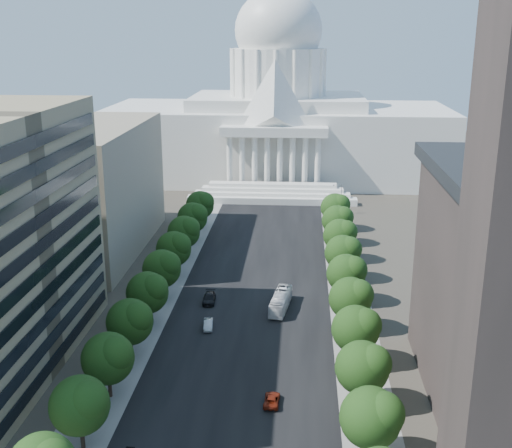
% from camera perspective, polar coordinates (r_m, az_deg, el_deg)
% --- Properties ---
extents(road_asphalt, '(30.00, 260.00, 0.01)m').
position_cam_1_polar(road_asphalt, '(143.85, 0.29, -3.93)').
color(road_asphalt, black).
rests_on(road_asphalt, ground).
extents(sidewalk_left, '(8.00, 260.00, 0.02)m').
position_cam_1_polar(sidewalk_left, '(146.28, -7.17, -3.71)').
color(sidewalk_left, gray).
rests_on(sidewalk_left, ground).
extents(sidewalk_right, '(8.00, 260.00, 0.02)m').
position_cam_1_polar(sidewalk_right, '(143.90, 7.88, -4.09)').
color(sidewalk_right, gray).
rests_on(sidewalk_right, ground).
extents(capitol, '(120.00, 56.00, 73.00)m').
position_cam_1_polar(capitol, '(231.34, 1.92, 9.13)').
color(capitol, white).
rests_on(capitol, ground).
extents(office_block_left_far, '(38.00, 52.00, 30.00)m').
position_cam_1_polar(office_block_left_far, '(159.21, -16.98, 3.02)').
color(office_block_left_far, gray).
rests_on(office_block_left_far, ground).
extents(tree_l_b, '(7.79, 7.60, 9.97)m').
position_cam_1_polar(tree_l_b, '(85.59, -15.25, -15.21)').
color(tree_l_b, '#33261C').
rests_on(tree_l_b, ground).
extents(tree_l_c, '(7.79, 7.60, 9.97)m').
position_cam_1_polar(tree_l_c, '(95.40, -12.88, -11.48)').
color(tree_l_c, '#33261C').
rests_on(tree_l_c, ground).
extents(tree_l_d, '(7.79, 7.60, 9.97)m').
position_cam_1_polar(tree_l_d, '(105.67, -11.02, -8.44)').
color(tree_l_d, '#33261C').
rests_on(tree_l_d, ground).
extents(tree_l_e, '(7.79, 7.60, 9.97)m').
position_cam_1_polar(tree_l_e, '(116.26, -9.51, -5.94)').
color(tree_l_e, '#33261C').
rests_on(tree_l_e, ground).
extents(tree_l_f, '(7.79, 7.60, 9.97)m').
position_cam_1_polar(tree_l_f, '(127.11, -8.26, -3.87)').
color(tree_l_f, '#33261C').
rests_on(tree_l_f, ground).
extents(tree_l_g, '(7.79, 7.60, 9.97)m').
position_cam_1_polar(tree_l_g, '(138.15, -7.22, -2.12)').
color(tree_l_g, '#33261C').
rests_on(tree_l_g, ground).
extents(tree_l_h, '(7.79, 7.60, 9.97)m').
position_cam_1_polar(tree_l_h, '(149.33, -6.33, -0.63)').
color(tree_l_h, '#33261C').
rests_on(tree_l_h, ground).
extents(tree_l_i, '(7.79, 7.60, 9.97)m').
position_cam_1_polar(tree_l_i, '(160.64, -5.57, 0.66)').
color(tree_l_i, '#33261C').
rests_on(tree_l_i, ground).
extents(tree_l_j, '(7.79, 7.60, 9.97)m').
position_cam_1_polar(tree_l_j, '(172.03, -4.91, 1.77)').
color(tree_l_j, '#33261C').
rests_on(tree_l_j, ground).
extents(tree_r_b, '(7.79, 7.60, 9.97)m').
position_cam_1_polar(tree_r_b, '(81.83, 10.41, -16.48)').
color(tree_r_b, '#33261C').
rests_on(tree_r_b, ground).
extents(tree_r_c, '(7.79, 7.60, 9.97)m').
position_cam_1_polar(tree_r_c, '(92.04, 9.64, -12.39)').
color(tree_r_c, '#33261C').
rests_on(tree_r_c, ground).
extents(tree_r_d, '(7.79, 7.60, 9.97)m').
position_cam_1_polar(tree_r_d, '(102.64, 9.05, -9.12)').
color(tree_r_d, '#33261C').
rests_on(tree_r_d, ground).
extents(tree_r_e, '(7.79, 7.60, 9.97)m').
position_cam_1_polar(tree_r_e, '(113.52, 8.57, -6.48)').
color(tree_r_e, '#33261C').
rests_on(tree_r_e, ground).
extents(tree_r_f, '(7.79, 7.60, 9.97)m').
position_cam_1_polar(tree_r_f, '(124.61, 8.18, -4.30)').
color(tree_r_f, '#33261C').
rests_on(tree_r_f, ground).
extents(tree_r_g, '(7.79, 7.60, 9.97)m').
position_cam_1_polar(tree_r_g, '(135.85, 7.86, -2.47)').
color(tree_r_g, '#33261C').
rests_on(tree_r_g, ground).
extents(tree_r_h, '(7.79, 7.60, 9.97)m').
position_cam_1_polar(tree_r_h, '(147.21, 7.59, -0.93)').
color(tree_r_h, '#33261C').
rests_on(tree_r_h, ground).
extents(tree_r_i, '(7.79, 7.60, 9.97)m').
position_cam_1_polar(tree_r_i, '(158.66, 7.35, 0.39)').
color(tree_r_i, '#33261C').
rests_on(tree_r_i, ground).
extents(tree_r_j, '(7.79, 7.60, 9.97)m').
position_cam_1_polar(tree_r_j, '(170.19, 7.15, 1.53)').
color(tree_r_j, '#33261C').
rests_on(tree_r_j, ground).
extents(streetlight_b, '(2.61, 0.44, 9.00)m').
position_cam_1_polar(streetlight_b, '(91.82, 10.67, -12.97)').
color(streetlight_b, gray).
rests_on(streetlight_b, ground).
extents(streetlight_c, '(2.61, 0.44, 9.00)m').
position_cam_1_polar(streetlight_c, '(114.09, 9.34, -6.74)').
color(streetlight_c, gray).
rests_on(streetlight_c, ground).
extents(streetlight_d, '(2.61, 0.44, 9.00)m').
position_cam_1_polar(streetlight_d, '(137.29, 8.47, -2.57)').
color(streetlight_d, gray).
rests_on(streetlight_d, ground).
extents(streetlight_e, '(2.61, 0.44, 9.00)m').
position_cam_1_polar(streetlight_e, '(161.04, 7.86, 0.38)').
color(streetlight_e, gray).
rests_on(streetlight_e, ground).
extents(streetlight_f, '(2.61, 0.44, 9.00)m').
position_cam_1_polar(streetlight_f, '(185.12, 7.41, 2.57)').
color(streetlight_f, gray).
rests_on(streetlight_f, ground).
extents(car_silver, '(2.09, 4.67, 1.49)m').
position_cam_1_polar(car_silver, '(116.02, -4.27, -8.89)').
color(car_silver, '#9CA0A3').
rests_on(car_silver, ground).
extents(car_red, '(2.34, 4.72, 1.29)m').
position_cam_1_polar(car_red, '(94.57, 1.41, -15.36)').
color(car_red, maroon).
rests_on(car_red, ground).
extents(car_dark_b, '(2.54, 5.75, 1.64)m').
position_cam_1_polar(car_dark_b, '(126.36, -4.17, -6.61)').
color(car_dark_b, black).
rests_on(car_dark_b, ground).
extents(city_bus, '(4.26, 11.83, 3.22)m').
position_cam_1_polar(city_bus, '(122.96, 2.20, -6.87)').
color(city_bus, silver).
rests_on(city_bus, ground).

